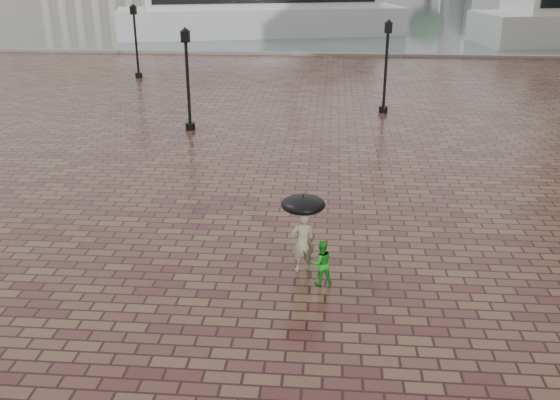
# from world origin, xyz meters

# --- Properties ---
(ground) EXTENTS (300.00, 300.00, 0.00)m
(ground) POSITION_xyz_m (0.00, 0.00, 0.00)
(ground) COLOR #3D1C1B
(ground) RESTS_ON ground
(quay_edge) EXTENTS (80.00, 0.60, 0.30)m
(quay_edge) POSITION_xyz_m (0.00, 32.00, 0.00)
(quay_edge) COLOR slate
(quay_edge) RESTS_ON ground
(street_lamps) EXTENTS (15.44, 12.44, 4.40)m
(street_lamps) POSITION_xyz_m (-5.00, 15.33, 2.33)
(street_lamps) COLOR black
(street_lamps) RESTS_ON ground
(adult_pedestrian) EXTENTS (0.67, 0.53, 1.61)m
(adult_pedestrian) POSITION_xyz_m (-0.22, -3.03, 0.81)
(adult_pedestrian) COLOR tan
(adult_pedestrian) RESTS_ON ground
(child_pedestrian) EXTENTS (0.66, 0.57, 1.15)m
(child_pedestrian) POSITION_xyz_m (0.27, -3.68, 0.58)
(child_pedestrian) COLOR #1B961C
(child_pedestrian) RESTS_ON ground
(ferry_near) EXTENTS (27.42, 12.93, 8.75)m
(ferry_near) POSITION_xyz_m (-6.43, 43.78, 2.63)
(ferry_near) COLOR silver
(ferry_near) RESTS_ON ground
(umbrella) EXTENTS (1.10, 1.10, 1.12)m
(umbrella) POSITION_xyz_m (-0.22, -3.03, 1.82)
(umbrella) COLOR black
(umbrella) RESTS_ON ground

